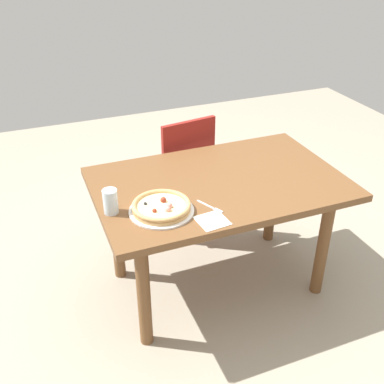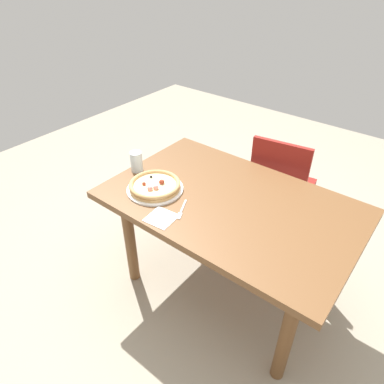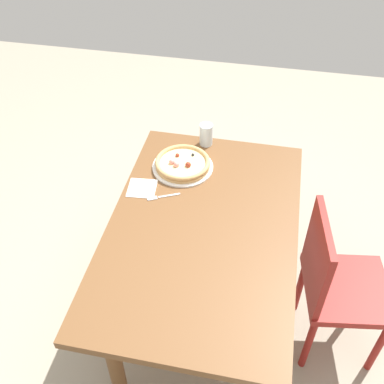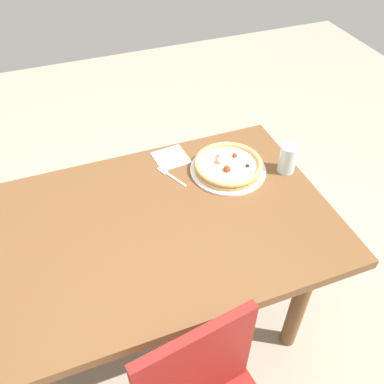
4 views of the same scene
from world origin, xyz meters
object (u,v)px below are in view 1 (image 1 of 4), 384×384
chair_near (180,169)px  drinking_glass (110,201)px  plate (161,211)px  dining_table (219,196)px  pizza (161,206)px  fork (212,207)px  napkin (212,221)px

chair_near → drinking_glass: (0.63, 0.75, 0.31)m
chair_near → plate: chair_near is taller
dining_table → plate: bearing=24.5°
dining_table → pizza: size_ratio=4.71×
plate → drinking_glass: size_ratio=2.56×
plate → fork: plate is taller
pizza → dining_table: bearing=-155.4°
plate → napkin: bearing=140.2°
plate → drinking_glass: drinking_glass is taller
dining_table → plate: 0.45m
dining_table → drinking_glass: (0.62, 0.10, 0.16)m
drinking_glass → chair_near: bearing=-130.3°
fork → napkin: 0.12m
dining_table → chair_near: (-0.01, -0.65, -0.15)m
plate → drinking_glass: 0.25m
pizza → chair_near: bearing=-115.9°
plate → fork: bearing=166.5°
dining_table → chair_near: bearing=-90.9°
pizza → napkin: size_ratio=2.07×
chair_near → fork: size_ratio=5.61×
chair_near → napkin: bearing=-110.1°
dining_table → fork: (0.15, 0.24, 0.10)m
fork → plate: bearing=-128.5°
dining_table → pizza: pizza is taller
dining_table → drinking_glass: bearing=8.8°
pizza → drinking_glass: bearing=-20.0°
napkin → drinking_glass: bearing=-30.2°
dining_table → fork: 0.30m
chair_near → pizza: (0.40, 0.83, 0.28)m
chair_near → pizza: chair_near is taller
dining_table → fork: fork is taller
fork → drinking_glass: bearing=-131.7°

